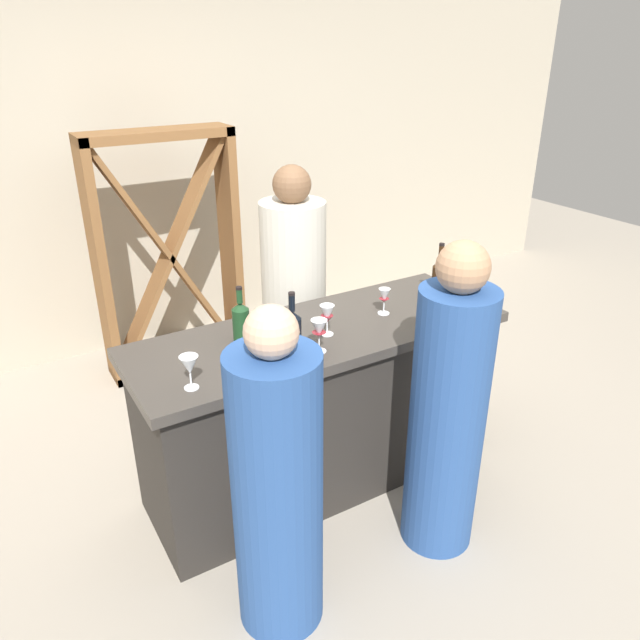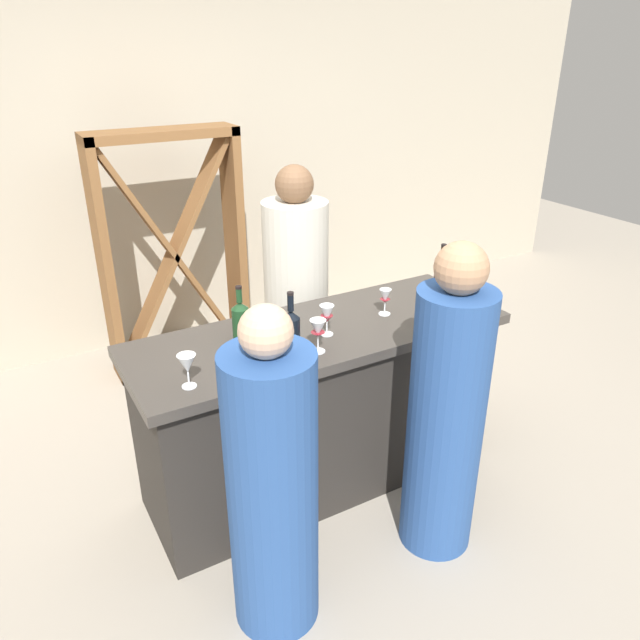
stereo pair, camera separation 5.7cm
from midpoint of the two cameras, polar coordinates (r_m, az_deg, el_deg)
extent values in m
plane|color=#9E9384|center=(3.45, -0.49, -14.48)|extent=(12.00, 12.00, 0.00)
cube|color=#B2A893|center=(4.76, -14.67, 14.66)|extent=(8.00, 0.10, 2.80)
cube|color=#2A2723|center=(3.20, -0.52, -8.58)|extent=(1.80, 0.59, 0.85)
cube|color=#3D3833|center=(2.97, -0.55, -1.31)|extent=(1.88, 0.67, 0.05)
cube|color=brown|center=(4.22, -20.35, 4.65)|extent=(0.06, 0.28, 1.67)
cube|color=brown|center=(4.46, -8.79, 7.01)|extent=(0.06, 0.28, 1.67)
cube|color=brown|center=(4.14, -15.65, 16.45)|extent=(0.98, 0.28, 0.06)
cube|color=brown|center=(4.64, -13.37, -3.52)|extent=(0.98, 0.28, 0.06)
cube|color=brown|center=(4.32, -14.42, 5.89)|extent=(0.89, 0.20, 1.57)
cube|color=brown|center=(4.32, -14.42, 5.89)|extent=(0.89, 0.20, 1.57)
cylinder|color=#193D1E|center=(2.84, -7.99, -0.48)|extent=(0.08, 0.08, 0.16)
cone|color=#193D1E|center=(2.80, -8.11, 1.29)|extent=(0.08, 0.08, 0.03)
cylinder|color=#193D1E|center=(2.78, -8.17, 2.23)|extent=(0.03, 0.03, 0.07)
cylinder|color=black|center=(2.77, -8.22, 2.98)|extent=(0.03, 0.03, 0.01)
cylinder|color=black|center=(2.69, -3.21, -1.57)|extent=(0.08, 0.08, 0.18)
cone|color=black|center=(2.64, -3.27, 0.50)|extent=(0.08, 0.08, 0.03)
cylinder|color=black|center=(2.62, -3.30, 1.60)|extent=(0.03, 0.03, 0.08)
cylinder|color=black|center=(2.61, -3.32, 2.48)|extent=(0.03, 0.03, 0.01)
cylinder|color=#193D1E|center=(3.07, 10.95, 1.61)|extent=(0.08, 0.08, 0.19)
cone|color=#193D1E|center=(3.03, 11.12, 3.56)|extent=(0.08, 0.08, 0.04)
cylinder|color=#193D1E|center=(3.01, 11.21, 4.58)|extent=(0.03, 0.03, 0.08)
cylinder|color=black|center=(3.00, 11.29, 5.39)|extent=(0.03, 0.03, 0.01)
cylinder|color=#331E0F|center=(3.31, 10.58, 3.38)|extent=(0.08, 0.08, 0.19)
cone|color=#331E0F|center=(3.27, 10.73, 5.24)|extent=(0.08, 0.08, 0.04)
cylinder|color=#331E0F|center=(3.25, 10.81, 6.21)|extent=(0.03, 0.03, 0.08)
cylinder|color=black|center=(3.23, 10.88, 6.98)|extent=(0.03, 0.03, 0.01)
cylinder|color=white|center=(2.54, -12.60, -6.22)|extent=(0.06, 0.06, 0.00)
cylinder|color=white|center=(2.52, -12.67, -5.58)|extent=(0.01, 0.01, 0.06)
cone|color=white|center=(2.49, -12.82, -4.17)|extent=(0.08, 0.08, 0.08)
cylinder|color=white|center=(2.75, -0.69, -2.94)|extent=(0.07, 0.07, 0.00)
cylinder|color=white|center=(2.73, -0.69, -2.22)|extent=(0.01, 0.01, 0.07)
cone|color=white|center=(2.70, -0.70, -0.78)|extent=(0.07, 0.07, 0.08)
cone|color=maroon|center=(2.71, -0.70, -1.34)|extent=(0.06, 0.06, 0.02)
cylinder|color=white|center=(3.22, 11.82, 0.82)|extent=(0.07, 0.07, 0.00)
cylinder|color=white|center=(3.20, 11.89, 1.54)|extent=(0.01, 0.01, 0.08)
cone|color=white|center=(3.17, 12.02, 2.87)|extent=(0.07, 0.07, 0.08)
cone|color=maroon|center=(3.18, 11.97, 2.39)|extent=(0.06, 0.06, 0.02)
cylinder|color=white|center=(2.91, 0.15, -1.31)|extent=(0.06, 0.06, 0.00)
cylinder|color=white|center=(2.90, 0.15, -0.73)|extent=(0.01, 0.01, 0.06)
cone|color=white|center=(2.86, 0.16, 0.60)|extent=(0.07, 0.07, 0.09)
cone|color=maroon|center=(2.87, 0.16, 0.13)|extent=(0.06, 0.06, 0.03)
cylinder|color=white|center=(3.14, 5.46, 0.64)|extent=(0.06, 0.06, 0.00)
cylinder|color=white|center=(3.13, 5.49, 1.18)|extent=(0.01, 0.01, 0.06)
cone|color=white|center=(3.10, 5.54, 2.31)|extent=(0.06, 0.06, 0.07)
cone|color=maroon|center=(3.11, 5.52, 1.86)|extent=(0.05, 0.05, 0.02)
cylinder|color=#284C8C|center=(2.41, -4.73, -16.17)|extent=(0.38, 0.38, 1.22)
sphere|color=#D8AD8C|center=(2.02, -5.42, -1.14)|extent=(0.19, 0.19, 0.19)
cylinder|color=#284C8C|center=(2.78, 11.20, -9.56)|extent=(0.39, 0.39, 1.28)
sphere|color=tan|center=(2.44, 12.64, 4.86)|extent=(0.22, 0.22, 0.22)
cylinder|color=beige|center=(3.63, -2.87, 0.43)|extent=(0.46, 0.46, 1.37)
sphere|color=brown|center=(3.38, -3.16, 12.60)|extent=(0.21, 0.21, 0.21)
camera|label=1|loc=(0.03, -90.56, -0.26)|focal=34.07mm
camera|label=2|loc=(0.03, 89.44, 0.26)|focal=34.07mm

